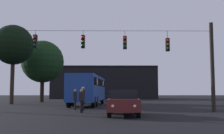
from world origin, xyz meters
TOP-DOWN VIEW (x-y plane):
  - ground_plane at (0.00, 24.50)m, footprint 168.00×168.00m
  - overhead_signal_span at (-0.01, 15.08)m, footprint 16.21×0.44m
  - city_bus at (-1.77, 23.94)m, footprint 3.26×11.15m
  - car_near_right at (1.32, 11.95)m, footprint 2.02×4.41m
  - car_far_left at (-0.16, 35.92)m, footprint 2.08×4.43m
  - pedestrian_crossing_left at (-1.42, 13.91)m, footprint 0.35×0.42m
  - pedestrian_crossing_center at (-2.23, 16.96)m, footprint 0.24×0.36m
  - pedestrian_crossing_right at (-1.48, 15.72)m, footprint 0.26×0.37m
  - corner_building at (-0.63, 53.33)m, footprint 21.13×10.39m
  - tree_left_silhouette at (-8.85, 33.03)m, footprint 5.86×5.86m
  - tree_behind_building at (-10.73, 26.72)m, footprint 4.64×4.64m

SIDE VIEW (x-z plane):
  - ground_plane at x=0.00m, z-range 0.00..0.00m
  - car_near_right at x=1.32m, z-range 0.04..1.56m
  - car_far_left at x=-0.16m, z-range 0.04..1.56m
  - pedestrian_crossing_left at x=-1.42m, z-range 0.10..1.68m
  - pedestrian_crossing_center at x=-2.23m, z-range 0.10..1.71m
  - pedestrian_crossing_right at x=-1.48m, z-range 0.13..1.91m
  - city_bus at x=-1.77m, z-range 0.37..3.37m
  - corner_building at x=-0.63m, z-range 0.00..6.55m
  - overhead_signal_span at x=-0.01m, z-range 0.52..7.02m
  - tree_left_silhouette at x=-8.85m, z-range 1.32..9.84m
  - tree_behind_building at x=-10.73m, z-range 2.22..11.40m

